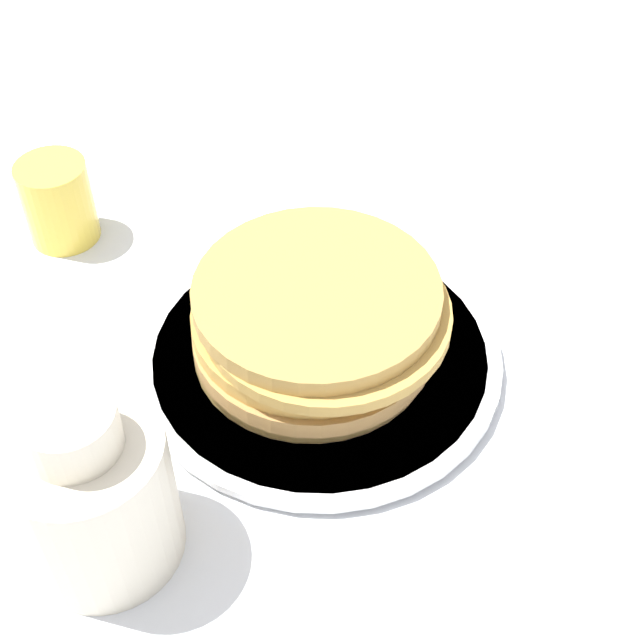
{
  "coord_description": "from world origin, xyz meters",
  "views": [
    {
      "loc": [
        0.41,
        0.17,
        0.53
      ],
      "look_at": [
        -0.02,
        0.02,
        0.05
      ],
      "focal_mm": 50.0,
      "sensor_mm": 36.0,
      "label": 1
    }
  ],
  "objects_px": {
    "pancake_stack": "(316,322)",
    "juice_glass": "(58,202)",
    "cream_jug": "(92,493)",
    "plate": "(320,356)"
  },
  "relations": [
    {
      "from": "pancake_stack",
      "to": "juice_glass",
      "type": "distance_m",
      "value": 0.27
    },
    {
      "from": "cream_jug",
      "to": "juice_glass",
      "type": "bearing_deg",
      "value": -145.31
    },
    {
      "from": "plate",
      "to": "pancake_stack",
      "type": "xyz_separation_m",
      "value": [
        0.0,
        -0.0,
        0.04
      ]
    },
    {
      "from": "plate",
      "to": "juice_glass",
      "type": "height_order",
      "value": "juice_glass"
    },
    {
      "from": "plate",
      "to": "juice_glass",
      "type": "distance_m",
      "value": 0.28
    },
    {
      "from": "juice_glass",
      "to": "cream_jug",
      "type": "distance_m",
      "value": 0.32
    },
    {
      "from": "pancake_stack",
      "to": "cream_jug",
      "type": "relative_size",
      "value": 1.4
    },
    {
      "from": "plate",
      "to": "juice_glass",
      "type": "bearing_deg",
      "value": -104.86
    },
    {
      "from": "pancake_stack",
      "to": "cream_jug",
      "type": "bearing_deg",
      "value": -22.09
    },
    {
      "from": "plate",
      "to": "pancake_stack",
      "type": "bearing_deg",
      "value": -47.78
    }
  ]
}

